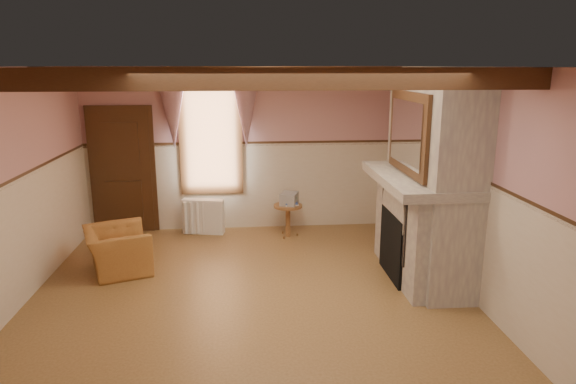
{
  "coord_description": "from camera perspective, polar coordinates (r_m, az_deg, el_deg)",
  "views": [
    {
      "loc": [
        -0.03,
        -5.82,
        2.82
      ],
      "look_at": [
        0.54,
        0.8,
        1.17
      ],
      "focal_mm": 32.0,
      "sensor_mm": 36.0,
      "label": 1
    }
  ],
  "objects": [
    {
      "name": "wall_right",
      "position": [
        6.6,
        20.16,
        0.65
      ],
      "size": [
        0.02,
        6.0,
        2.8
      ],
      "primitive_type": "cube",
      "color": "tan",
      "rests_on": "floor"
    },
    {
      "name": "door",
      "position": [
        9.17,
        -17.86,
        2.13
      ],
      "size": [
        1.1,
        0.1,
        2.1
      ],
      "primitive_type": "cube",
      "color": "black",
      "rests_on": "floor"
    },
    {
      "name": "radiator",
      "position": [
        8.91,
        -9.38,
        -2.69
      ],
      "size": [
        0.72,
        0.31,
        0.6
      ],
      "primitive_type": "cube",
      "rotation": [
        0.0,
        0.0,
        -0.19
      ],
      "color": "silver",
      "rests_on": "floor"
    },
    {
      "name": "wainscot",
      "position": [
        6.17,
        -4.35,
        -5.7
      ],
      "size": [
        5.5,
        6.0,
        1.5
      ],
      "primitive_type": null,
      "color": "beige",
      "rests_on": "floor"
    },
    {
      "name": "armchair",
      "position": [
        7.59,
        -18.42,
        -6.14
      ],
      "size": [
        1.1,
        1.17,
        0.62
      ],
      "primitive_type": "imported",
      "rotation": [
        0.0,
        0.0,
        1.92
      ],
      "color": "#9E662D",
      "rests_on": "floor"
    },
    {
      "name": "window_drapes",
      "position": [
        8.73,
        -8.76,
        10.03
      ],
      "size": [
        1.3,
        0.14,
        1.4
      ],
      "primitive_type": "cube",
      "color": "gray",
      "rests_on": "wall_back"
    },
    {
      "name": "window",
      "position": [
        8.88,
        -8.58,
        6.21
      ],
      "size": [
        1.06,
        0.08,
        2.02
      ],
      "primitive_type": "cube",
      "color": "white",
      "rests_on": "wall_back"
    },
    {
      "name": "candle_red",
      "position": [
        6.54,
        15.59,
        1.77
      ],
      "size": [
        0.06,
        0.06,
        0.16
      ],
      "primitive_type": "cylinder",
      "color": "maroon",
      "rests_on": "mantel"
    },
    {
      "name": "book_stack",
      "position": [
        8.56,
        0.13,
        -0.74
      ],
      "size": [
        0.35,
        0.39,
        0.2
      ],
      "primitive_type": "cube",
      "rotation": [
        0.0,
        0.0,
        -0.33
      ],
      "color": "#B7AD8C",
      "rests_on": "side_table"
    },
    {
      "name": "ceiling_beam_back",
      "position": [
        7.02,
        -4.77,
        12.91
      ],
      "size": [
        5.5,
        0.18,
        0.2
      ],
      "primitive_type": "cube",
      "color": "black",
      "rests_on": "ceiling"
    },
    {
      "name": "overmantel_mirror",
      "position": [
        6.8,
        13.13,
        6.4
      ],
      "size": [
        0.06,
        1.44,
        1.04
      ],
      "primitive_type": "cube",
      "color": "silver",
      "rests_on": "fireplace"
    },
    {
      "name": "ceiling_beam_front",
      "position": [
        4.62,
        -4.62,
        12.42
      ],
      "size": [
        5.5,
        0.18,
        0.2
      ],
      "primitive_type": "cube",
      "color": "black",
      "rests_on": "ceiling"
    },
    {
      "name": "mantel",
      "position": [
        6.96,
        14.31,
        1.39
      ],
      "size": [
        1.05,
        2.05,
        0.12
      ],
      "primitive_type": "cube",
      "color": "gray",
      "rests_on": "fireplace"
    },
    {
      "name": "oil_lamp",
      "position": [
        7.46,
        12.97,
        3.86
      ],
      "size": [
        0.11,
        0.11,
        0.28
      ],
      "primitive_type": "cylinder",
      "color": "#C48437",
      "rests_on": "mantel"
    },
    {
      "name": "floor",
      "position": [
        6.46,
        -4.22,
        -11.97
      ],
      "size": [
        5.5,
        6.0,
        0.01
      ],
      "primitive_type": "cube",
      "color": "brown",
      "rests_on": "ground"
    },
    {
      "name": "chair_rail",
      "position": [
        5.96,
        -4.48,
        1.11
      ],
      "size": [
        5.5,
        6.0,
        0.08
      ],
      "primitive_type": null,
      "color": "black",
      "rests_on": "wainscot"
    },
    {
      "name": "ceiling",
      "position": [
        5.82,
        -4.73,
        13.7
      ],
      "size": [
        5.5,
        6.0,
        0.01
      ],
      "primitive_type": "cube",
      "color": "silver",
      "rests_on": "wall_back"
    },
    {
      "name": "firebox",
      "position": [
        7.13,
        12.0,
        -5.78
      ],
      "size": [
        0.2,
        0.95,
        0.9
      ],
      "primitive_type": "cube",
      "color": "black",
      "rests_on": "floor"
    },
    {
      "name": "side_table",
      "position": [
        8.65,
        -0.0,
        -3.19
      ],
      "size": [
        0.58,
        0.58,
        0.55
      ],
      "primitive_type": "cylinder",
      "rotation": [
        0.0,
        0.0,
        0.24
      ],
      "color": "brown",
      "rests_on": "floor"
    },
    {
      "name": "bowl",
      "position": [
        6.8,
        14.77,
        1.99
      ],
      "size": [
        0.37,
        0.37,
        0.09
      ],
      "primitive_type": "imported",
      "color": "brown",
      "rests_on": "mantel"
    },
    {
      "name": "jar_yellow",
      "position": [
        6.73,
        14.98,
        1.98
      ],
      "size": [
        0.06,
        0.06,
        0.12
      ],
      "primitive_type": "cylinder",
      "color": "gold",
      "rests_on": "mantel"
    },
    {
      "name": "wall_front",
      "position": [
        3.15,
        -3.91,
        -12.84
      ],
      "size": [
        5.5,
        0.02,
        2.8
      ],
      "primitive_type": "cube",
      "color": "tan",
      "rests_on": "floor"
    },
    {
      "name": "mantel_clock",
      "position": [
        7.68,
        12.44,
        3.86
      ],
      "size": [
        0.14,
        0.24,
        0.2
      ],
      "primitive_type": "cube",
      "color": "black",
      "rests_on": "mantel"
    },
    {
      "name": "wall_left",
      "position": [
        6.57,
        -29.19,
        -0.33
      ],
      "size": [
        0.02,
        6.0,
        2.8
      ],
      "primitive_type": "cube",
      "color": "tan",
      "rests_on": "floor"
    },
    {
      "name": "fireplace",
      "position": [
        7.01,
        15.72,
        1.73
      ],
      "size": [
        0.85,
        2.0,
        2.8
      ],
      "primitive_type": "cube",
      "color": "gray",
      "rests_on": "floor"
    },
    {
      "name": "wall_back",
      "position": [
        8.93,
        -4.65,
        4.74
      ],
      "size": [
        5.5,
        0.02,
        2.8
      ],
      "primitive_type": "cube",
      "color": "tan",
      "rests_on": "floor"
    }
  ]
}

